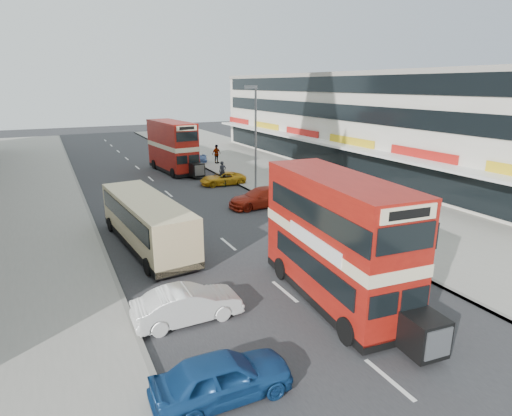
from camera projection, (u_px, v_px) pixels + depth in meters
ground at (312, 314)px, 15.62m from camera, size 160.00×160.00×0.00m
road_surface at (169, 194)px, 32.80m from camera, size 12.00×90.00×0.01m
pavement_right at (300, 178)px, 37.91m from camera, size 12.00×90.00×0.15m
kerb_left at (85, 202)px, 30.18m from camera, size 0.20×90.00×0.16m
kerb_right at (240, 185)px, 35.39m from camera, size 0.20×90.00×0.16m
commercial_row at (358, 121)px, 41.71m from camera, size 9.90×46.20×9.30m
street_lamp at (255, 130)px, 32.52m from camera, size 1.00×0.20×8.12m
bus_main at (336, 239)px, 16.03m from camera, size 3.10×8.90×4.80m
bus_second at (173, 147)px, 40.38m from camera, size 3.16×8.56×4.68m
coach at (147, 221)px, 21.82m from camera, size 3.11×9.26×2.41m
car_left_near at (222, 377)px, 11.32m from camera, size 3.91×1.66×1.32m
car_left_front at (188, 304)px, 15.07m from camera, size 3.89×1.37×1.28m
car_right_a at (261, 197)px, 29.18m from camera, size 4.65×1.99×1.34m
car_right_b at (223, 179)px, 35.61m from camera, size 3.98×2.09×1.07m
car_right_c at (188, 158)px, 44.61m from camera, size 3.96×1.88×1.31m
pedestrian_near at (296, 187)px, 30.89m from camera, size 0.60×0.42×1.60m
pedestrian_far at (216, 154)px, 44.42m from camera, size 1.26×0.89×1.98m
cyclist at (223, 177)px, 35.34m from camera, size 0.72×1.77×2.06m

